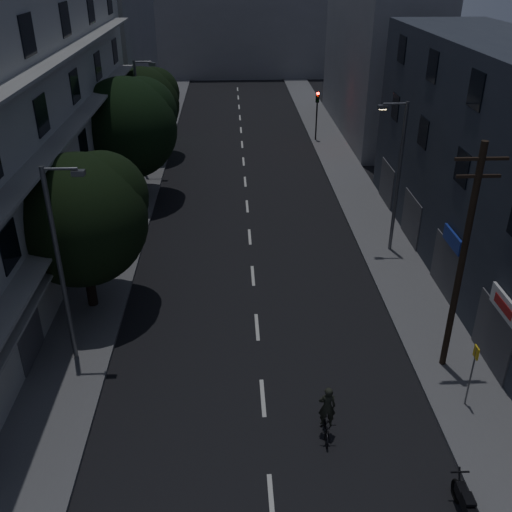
{
  "coord_description": "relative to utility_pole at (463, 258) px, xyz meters",
  "views": [
    {
      "loc": [
        -0.99,
        -9.54,
        14.48
      ],
      "look_at": [
        0.0,
        12.0,
        3.0
      ],
      "focal_mm": 40.0,
      "sensor_mm": 36.0,
      "label": 1
    }
  ],
  "objects": [
    {
      "name": "traffic_signal_far_left",
      "position": [
        -13.67,
        31.99,
        -1.77
      ],
      "size": [
        0.28,
        0.37,
        4.1
      ],
      "color": "black",
      "rests_on": "sidewalk_left"
    },
    {
      "name": "street_lamp_left_near",
      "position": [
        -14.46,
        1.09,
        -0.27
      ],
      "size": [
        1.51,
        0.25,
        8.0
      ],
      "color": "slate",
      "rests_on": "sidewalk_left"
    },
    {
      "name": "street_lamp_right",
      "position": [
        0.3,
        9.89,
        -0.27
      ],
      "size": [
        1.51,
        0.25,
        8.0
      ],
      "color": "#55575D",
      "rests_on": "sidewalk_right"
    },
    {
      "name": "building_far_right",
      "position": [
        4.8,
        34.0,
        1.63
      ],
      "size": [
        6.0,
        20.0,
        13.0
      ],
      "primitive_type": "cube",
      "color": "slate",
      "rests_on": "ground"
    },
    {
      "name": "bus_stop_sign",
      "position": [
        0.04,
        -2.31,
        -2.98
      ],
      "size": [
        0.06,
        0.35,
        2.52
      ],
      "color": "#595B60",
      "rests_on": "sidewalk_right"
    },
    {
      "name": "motorcycle",
      "position": [
        -1.69,
        -6.74,
        -4.38
      ],
      "size": [
        0.55,
        1.92,
        1.23
      ],
      "rotation": [
        0.0,
        0.0,
        -0.02
      ],
      "color": "black",
      "rests_on": "ground"
    },
    {
      "name": "building_left",
      "position": [
        -19.18,
        10.0,
        2.13
      ],
      "size": [
        7.0,
        36.0,
        14.0
      ],
      "color": "#A6A6A1",
      "rests_on": "ground"
    },
    {
      "name": "lane_markings",
      "position": [
        -7.2,
        23.25,
        -4.86
      ],
      "size": [
        0.15,
        60.5,
        0.01
      ],
      "color": "beige",
      "rests_on": "ground"
    },
    {
      "name": "utility_pole",
      "position": [
        0.0,
        0.0,
        0.0
      ],
      "size": [
        1.8,
        0.24,
        9.0
      ],
      "color": "black",
      "rests_on": "sidewalk_right"
    },
    {
      "name": "tree_near",
      "position": [
        -14.63,
        5.05,
        -0.25
      ],
      "size": [
        5.8,
        5.8,
        7.15
      ],
      "color": "black",
      "rests_on": "sidewalk_left"
    },
    {
      "name": "ground",
      "position": [
        -7.2,
        17.0,
        -4.87
      ],
      "size": [
        160.0,
        160.0,
        0.0
      ],
      "primitive_type": "plane",
      "color": "black",
      "rests_on": "ground"
    },
    {
      "name": "building_far_left",
      "position": [
        -19.2,
        40.0,
        3.13
      ],
      "size": [
        6.0,
        20.0,
        16.0
      ],
      "primitive_type": "cube",
      "color": "slate",
      "rests_on": "ground"
    },
    {
      "name": "cyclist",
      "position": [
        -5.18,
        -3.38,
        -4.19
      ],
      "size": [
        0.63,
        1.62,
        2.02
      ],
      "rotation": [
        0.0,
        0.0,
        -0.05
      ],
      "color": "black",
      "rests_on": "ground"
    },
    {
      "name": "traffic_signal_far_right",
      "position": [
        -0.8,
        30.61,
        -1.77
      ],
      "size": [
        0.28,
        0.37,
        4.1
      ],
      "color": "black",
      "rests_on": "sidewalk_right"
    },
    {
      "name": "building_far_end",
      "position": [
        -7.2,
        62.0,
        0.13
      ],
      "size": [
        24.0,
        8.0,
        10.0
      ],
      "primitive_type": "cube",
      "color": "slate",
      "rests_on": "ground"
    },
    {
      "name": "street_lamp_left_far",
      "position": [
        -14.43,
        22.56,
        -0.27
      ],
      "size": [
        1.51,
        0.25,
        8.0
      ],
      "color": "#57595F",
      "rests_on": "sidewalk_left"
    },
    {
      "name": "sidewalk_right",
      "position": [
        0.3,
        17.0,
        -4.79
      ],
      "size": [
        3.0,
        90.0,
        0.15
      ],
      "primitive_type": "cube",
      "color": "#565659",
      "rests_on": "ground"
    },
    {
      "name": "tree_far",
      "position": [
        -14.77,
        26.92,
        -0.42
      ],
      "size": [
        5.55,
        5.55,
        6.86
      ],
      "color": "black",
      "rests_on": "sidewalk_left"
    },
    {
      "name": "sidewalk_left",
      "position": [
        -14.7,
        17.0,
        -4.79
      ],
      "size": [
        3.0,
        90.0,
        0.15
      ],
      "primitive_type": "cube",
      "color": "#565659",
      "rests_on": "ground"
    },
    {
      "name": "tree_mid",
      "position": [
        -14.61,
        18.12,
        0.14
      ],
      "size": [
        6.32,
        6.32,
        7.78
      ],
      "color": "black",
      "rests_on": "sidewalk_left"
    }
  ]
}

